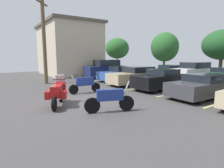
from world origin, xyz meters
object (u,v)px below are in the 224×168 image
(motorcycle_third, at_px, (110,99))
(car_black, at_px, (160,80))
(car_navy, at_px, (105,69))
(car_far_green, at_px, (224,76))
(car_blue, at_px, (121,74))
(car_far_silver, at_px, (169,71))
(motorcycle_touring, at_px, (58,92))
(car_far_white, at_px, (193,71))
(car_charcoal, at_px, (204,86))
(utility_pole, at_px, (44,40))
(car_tan, at_px, (135,76))
(motorcycle_second, at_px, (85,84))

(motorcycle_third, relative_size, car_black, 0.49)
(car_navy, height_order, car_far_green, car_navy)
(car_blue, xyz_separation_m, car_far_silver, (0.86, 6.15, 0.02))
(car_navy, bearing_deg, motorcycle_touring, -43.15)
(motorcycle_third, height_order, car_far_white, car_far_white)
(car_navy, xyz_separation_m, car_charcoal, (11.59, -0.40, -0.30))
(motorcycle_touring, bearing_deg, car_navy, 136.85)
(car_blue, relative_size, utility_pole, 0.63)
(motorcycle_third, xyz_separation_m, car_far_green, (-1.27, 12.79, 0.12))
(car_far_green, bearing_deg, motorcycle_touring, -94.25)
(car_tan, bearing_deg, car_black, 0.21)
(car_tan, distance_m, car_charcoal, 5.91)
(motorcycle_second, height_order, car_far_green, car_far_green)
(car_far_silver, relative_size, car_far_green, 1.01)
(car_blue, xyz_separation_m, car_charcoal, (8.53, -0.39, -0.02))
(car_navy, distance_m, car_tan, 5.71)
(car_black, height_order, car_far_silver, car_black)
(motorcycle_second, bearing_deg, car_navy, 139.20)
(car_blue, bearing_deg, motorcycle_second, -58.41)
(car_blue, distance_m, car_charcoal, 8.54)
(car_far_white, relative_size, car_far_green, 0.98)
(car_tan, relative_size, car_far_silver, 1.01)
(car_far_green, bearing_deg, utility_pole, -124.62)
(motorcycle_third, xyz_separation_m, car_navy, (-10.91, 6.54, 0.38))
(car_tan, relative_size, car_charcoal, 0.99)
(car_tan, height_order, car_far_white, car_far_white)
(car_far_white, distance_m, car_far_green, 2.87)
(car_black, relative_size, car_far_white, 0.97)
(car_blue, relative_size, car_black, 1.07)
(car_navy, height_order, car_blue, car_navy)
(car_tan, height_order, car_far_silver, car_tan)
(car_far_green, bearing_deg, car_tan, -120.36)
(car_black, bearing_deg, car_far_green, 79.62)
(car_blue, relative_size, car_far_green, 1.01)
(car_far_green, distance_m, utility_pole, 15.94)
(car_charcoal, bearing_deg, car_blue, 177.35)
(car_black, bearing_deg, car_tan, -179.79)
(car_tan, bearing_deg, car_navy, 174.87)
(car_navy, relative_size, car_blue, 0.95)
(car_far_white, xyz_separation_m, car_far_green, (2.86, 0.11, -0.19))
(car_tan, xyz_separation_m, car_black, (2.72, 0.01, -0.03))
(car_black, relative_size, car_charcoal, 0.91)
(motorcycle_touring, bearing_deg, car_black, 91.33)
(motorcycle_second, bearing_deg, car_far_white, 88.65)
(motorcycle_third, height_order, car_black, car_black)
(utility_pole, bearing_deg, motorcycle_third, 0.43)
(car_far_white, bearing_deg, car_navy, -137.86)
(car_far_silver, bearing_deg, car_charcoal, -40.47)
(car_far_silver, bearing_deg, motorcycle_third, -61.13)
(car_navy, distance_m, car_charcoal, 11.60)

